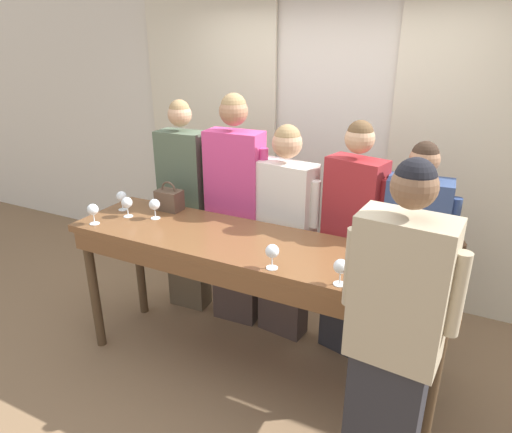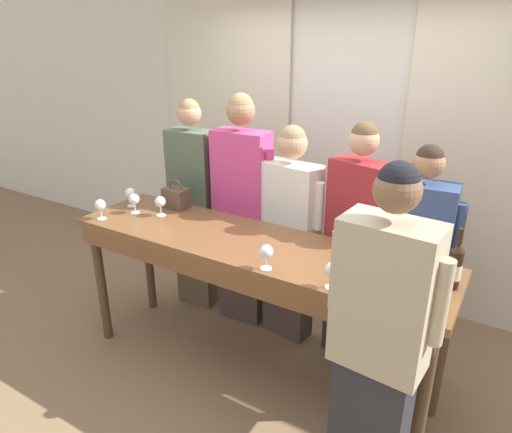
{
  "view_description": "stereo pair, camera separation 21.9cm",
  "coord_description": "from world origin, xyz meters",
  "px_view_note": "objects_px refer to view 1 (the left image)",
  "views": [
    {
      "loc": [
        1.21,
        -2.36,
        2.27
      ],
      "look_at": [
        0.0,
        0.07,
        1.18
      ],
      "focal_mm": 32.0,
      "sensor_mm": 36.0,
      "label": 1
    },
    {
      "loc": [
        1.41,
        -2.25,
        2.27
      ],
      "look_at": [
        0.0,
        0.07,
        1.18
      ],
      "focal_mm": 32.0,
      "sensor_mm": 36.0,
      "label": 2
    }
  ],
  "objects_px": {
    "guest_pink_top": "(235,211)",
    "guest_cream_sweater": "(285,232)",
    "tasting_bar": "(250,260)",
    "wine_glass_front_mid": "(154,205)",
    "wine_glass_back_mid": "(379,272)",
    "handbag": "(169,199)",
    "wine_glass_center_right": "(122,197)",
    "wine_glass_center_mid": "(405,260)",
    "wine_glass_front_right": "(403,239)",
    "wine_glass_back_right": "(127,203)",
    "guest_olive_jacket": "(185,207)",
    "wine_bottle": "(457,259)",
    "wine_glass_center_left": "(341,267)",
    "wine_glass_back_left": "(93,210)",
    "host_pouring": "(393,345)",
    "guest_navy_coat": "(410,261)",
    "wine_glass_front_left": "(272,252)",
    "guest_striped_shirt": "(351,240)"
  },
  "relations": [
    {
      "from": "wine_glass_back_mid",
      "to": "wine_glass_center_left",
      "type": "bearing_deg",
      "value": -168.54
    },
    {
      "from": "wine_glass_back_left",
      "to": "wine_glass_front_right",
      "type": "bearing_deg",
      "value": 13.02
    },
    {
      "from": "wine_glass_back_mid",
      "to": "guest_striped_shirt",
      "type": "relative_size",
      "value": 0.08
    },
    {
      "from": "guest_striped_shirt",
      "to": "wine_glass_back_left",
      "type": "bearing_deg",
      "value": -154.27
    },
    {
      "from": "wine_glass_front_mid",
      "to": "guest_olive_jacket",
      "type": "bearing_deg",
      "value": 101.43
    },
    {
      "from": "wine_bottle",
      "to": "guest_navy_coat",
      "type": "relative_size",
      "value": 0.2
    },
    {
      "from": "wine_glass_front_left",
      "to": "wine_glass_back_mid",
      "type": "xyz_separation_m",
      "value": [
        0.59,
        0.04,
        0.0
      ]
    },
    {
      "from": "handbag",
      "to": "wine_glass_back_right",
      "type": "bearing_deg",
      "value": -126.98
    },
    {
      "from": "wine_glass_center_mid",
      "to": "guest_navy_coat",
      "type": "bearing_deg",
      "value": 93.2
    },
    {
      "from": "handbag",
      "to": "wine_glass_center_right",
      "type": "bearing_deg",
      "value": -152.73
    },
    {
      "from": "tasting_bar",
      "to": "handbag",
      "type": "bearing_deg",
      "value": 162.39
    },
    {
      "from": "guest_olive_jacket",
      "to": "host_pouring",
      "type": "height_order",
      "value": "host_pouring"
    },
    {
      "from": "wine_glass_back_mid",
      "to": "guest_olive_jacket",
      "type": "xyz_separation_m",
      "value": [
        -1.76,
        0.78,
        -0.2
      ]
    },
    {
      "from": "wine_glass_front_mid",
      "to": "wine_glass_center_right",
      "type": "distance_m",
      "value": 0.33
    },
    {
      "from": "wine_bottle",
      "to": "wine_glass_front_left",
      "type": "xyz_separation_m",
      "value": [
        -0.93,
        -0.33,
        -0.02
      ]
    },
    {
      "from": "wine_glass_front_right",
      "to": "wine_glass_back_right",
      "type": "relative_size",
      "value": 1.0
    },
    {
      "from": "wine_glass_front_mid",
      "to": "guest_navy_coat",
      "type": "distance_m",
      "value": 1.81
    },
    {
      "from": "guest_olive_jacket",
      "to": "guest_cream_sweater",
      "type": "relative_size",
      "value": 1.07
    },
    {
      "from": "guest_cream_sweater",
      "to": "wine_glass_center_mid",
      "type": "bearing_deg",
      "value": -31.82
    },
    {
      "from": "host_pouring",
      "to": "guest_navy_coat",
      "type": "bearing_deg",
      "value": 94.57
    },
    {
      "from": "wine_glass_center_mid",
      "to": "host_pouring",
      "type": "xyz_separation_m",
      "value": [
        0.05,
        -0.49,
        -0.2
      ]
    },
    {
      "from": "guest_pink_top",
      "to": "guest_cream_sweater",
      "type": "height_order",
      "value": "guest_pink_top"
    },
    {
      "from": "handbag",
      "to": "guest_navy_coat",
      "type": "height_order",
      "value": "guest_navy_coat"
    },
    {
      "from": "tasting_bar",
      "to": "guest_pink_top",
      "type": "relative_size",
      "value": 1.35
    },
    {
      "from": "wine_bottle",
      "to": "wine_glass_center_right",
      "type": "distance_m",
      "value": 2.33
    },
    {
      "from": "guest_olive_jacket",
      "to": "guest_cream_sweater",
      "type": "bearing_deg",
      "value": 0.0
    },
    {
      "from": "wine_bottle",
      "to": "wine_glass_front_right",
      "type": "height_order",
      "value": "wine_bottle"
    },
    {
      "from": "tasting_bar",
      "to": "host_pouring",
      "type": "xyz_separation_m",
      "value": [
        1.0,
        -0.5,
        0.02
      ]
    },
    {
      "from": "guest_olive_jacket",
      "to": "guest_pink_top",
      "type": "distance_m",
      "value": 0.48
    },
    {
      "from": "wine_glass_front_mid",
      "to": "wine_glass_back_mid",
      "type": "distance_m",
      "value": 1.67
    },
    {
      "from": "wine_glass_front_mid",
      "to": "wine_glass_center_mid",
      "type": "bearing_deg",
      "value": -2.59
    },
    {
      "from": "wine_glass_front_mid",
      "to": "wine_glass_center_mid",
      "type": "height_order",
      "value": "same"
    },
    {
      "from": "wine_glass_center_right",
      "to": "wine_glass_front_right",
      "type": "bearing_deg",
      "value": 4.66
    },
    {
      "from": "wine_glass_center_right",
      "to": "guest_pink_top",
      "type": "relative_size",
      "value": 0.08
    },
    {
      "from": "wine_glass_front_right",
      "to": "wine_glass_back_mid",
      "type": "relative_size",
      "value": 1.0
    },
    {
      "from": "wine_glass_center_mid",
      "to": "wine_glass_back_left",
      "type": "height_order",
      "value": "same"
    },
    {
      "from": "wine_glass_back_right",
      "to": "guest_pink_top",
      "type": "relative_size",
      "value": 0.08
    },
    {
      "from": "wine_glass_center_left",
      "to": "guest_cream_sweater",
      "type": "relative_size",
      "value": 0.09
    },
    {
      "from": "wine_glass_center_left",
      "to": "wine_glass_back_left",
      "type": "xyz_separation_m",
      "value": [
        -1.78,
        0.04,
        0.0
      ]
    },
    {
      "from": "guest_olive_jacket",
      "to": "host_pouring",
      "type": "relative_size",
      "value": 0.99
    },
    {
      "from": "wine_glass_center_left",
      "to": "guest_olive_jacket",
      "type": "bearing_deg",
      "value": 152.4
    },
    {
      "from": "handbag",
      "to": "wine_glass_back_left",
      "type": "bearing_deg",
      "value": -123.44
    },
    {
      "from": "wine_glass_back_left",
      "to": "wine_glass_center_left",
      "type": "bearing_deg",
      "value": -1.15
    },
    {
      "from": "wine_glass_back_right",
      "to": "wine_glass_front_mid",
      "type": "bearing_deg",
      "value": 16.29
    },
    {
      "from": "wine_glass_center_left",
      "to": "wine_glass_center_mid",
      "type": "height_order",
      "value": "same"
    },
    {
      "from": "wine_glass_center_right",
      "to": "host_pouring",
      "type": "height_order",
      "value": "host_pouring"
    },
    {
      "from": "wine_bottle",
      "to": "guest_cream_sweater",
      "type": "distance_m",
      "value": 1.33
    },
    {
      "from": "guest_olive_jacket",
      "to": "wine_bottle",
      "type": "bearing_deg",
      "value": -13.1
    },
    {
      "from": "guest_cream_sweater",
      "to": "guest_pink_top",
      "type": "bearing_deg",
      "value": 180.0
    },
    {
      "from": "wine_glass_center_mid",
      "to": "guest_pink_top",
      "type": "height_order",
      "value": "guest_pink_top"
    }
  ]
}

